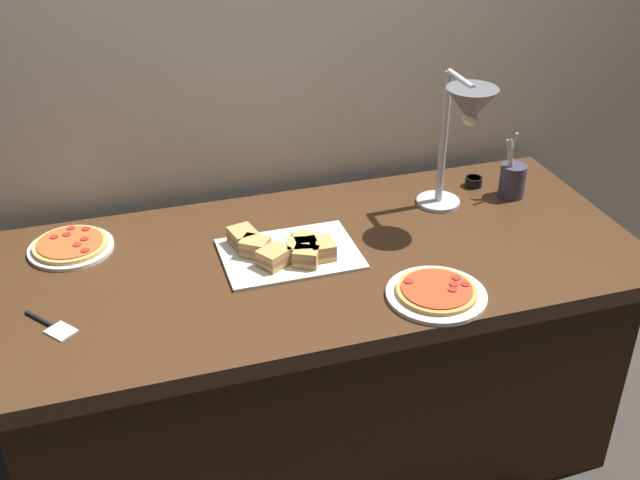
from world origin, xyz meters
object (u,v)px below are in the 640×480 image
pizza_plate_front (436,293)px  sandwich_platter (287,251)px  sauce_cup_near (474,181)px  serving_spatula (50,325)px  pizza_plate_center (71,246)px  utensil_holder (512,180)px  heat_lamp (465,117)px

pizza_plate_front → sandwich_platter: 0.45m
sauce_cup_near → serving_spatula: (-1.38, -0.39, -0.01)m
pizza_plate_center → sauce_cup_near: bearing=1.1°
sandwich_platter → pizza_plate_center: bearing=158.8°
utensil_holder → sandwich_platter: bearing=-169.3°
pizza_plate_center → utensil_holder: (1.40, -0.08, 0.04)m
serving_spatula → sandwich_platter: bearing=11.8°
serving_spatula → utensil_holder: bearing=11.2°
sandwich_platter → sauce_cup_near: bearing=19.4°
sauce_cup_near → pizza_plate_center: bearing=-178.9°
sandwich_platter → heat_lamp: bearing=5.5°
heat_lamp → pizza_plate_front: 0.54m
sandwich_platter → utensil_holder: utensil_holder is taller
heat_lamp → sandwich_platter: size_ratio=1.16×
utensil_holder → pizza_plate_center: bearing=176.9°
utensil_holder → serving_spatula: 1.49m
heat_lamp → utensil_holder: size_ratio=1.94×
pizza_plate_front → sandwich_platter: sandwich_platter is taller
pizza_plate_center → sauce_cup_near: 1.31m
sauce_cup_near → utensil_holder: size_ratio=0.25×
serving_spatula → pizza_plate_front: bearing=-9.8°
heat_lamp → sauce_cup_near: bearing=50.4°
heat_lamp → utensil_holder: 0.39m
pizza_plate_front → pizza_plate_center: 1.06m
pizza_plate_center → serving_spatula: 0.37m
pizza_plate_front → utensil_holder: size_ratio=1.16×
sauce_cup_near → utensil_holder: 0.14m
heat_lamp → sauce_cup_near: 0.42m
pizza_plate_center → sandwich_platter: 0.64m
utensil_holder → serving_spatula: size_ratio=1.50×
pizza_plate_front → serving_spatula: pizza_plate_front is taller
pizza_plate_front → sandwich_platter: (-0.33, 0.31, 0.01)m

